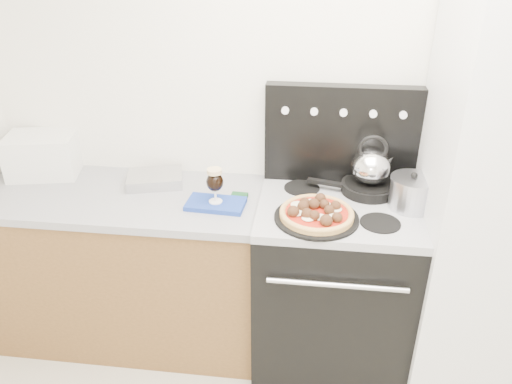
% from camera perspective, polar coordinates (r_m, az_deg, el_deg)
% --- Properties ---
extents(room_shell, '(3.52, 3.01, 2.52)m').
position_cam_1_polar(room_shell, '(1.47, 8.09, -6.61)').
color(room_shell, '#B8B19C').
rests_on(room_shell, ground).
extents(base_cabinet, '(1.45, 0.60, 0.86)m').
position_cam_1_polar(base_cabinet, '(2.85, -14.39, -8.48)').
color(base_cabinet, brown).
rests_on(base_cabinet, ground).
extents(countertop, '(1.48, 0.63, 0.04)m').
position_cam_1_polar(countertop, '(2.62, -15.52, -0.49)').
color(countertop, '#96969C').
rests_on(countertop, base_cabinet).
extents(stove_body, '(0.76, 0.65, 0.88)m').
position_cam_1_polar(stove_body, '(2.66, 8.62, -10.52)').
color(stove_body, black).
rests_on(stove_body, ground).
extents(cooktop, '(0.76, 0.65, 0.04)m').
position_cam_1_polar(cooktop, '(2.41, 9.38, -1.87)').
color(cooktop, '#ADADB2').
rests_on(cooktop, stove_body).
extents(backguard, '(0.76, 0.08, 0.50)m').
position_cam_1_polar(backguard, '(2.54, 9.70, 6.48)').
color(backguard, black).
rests_on(backguard, cooktop).
extents(fridge, '(0.64, 0.68, 1.90)m').
position_cam_1_polar(fridge, '(2.50, 25.68, -1.95)').
color(fridge, silver).
rests_on(fridge, ground).
extents(toaster_oven, '(0.40, 0.33, 0.22)m').
position_cam_1_polar(toaster_oven, '(2.91, -23.14, 3.95)').
color(toaster_oven, silver).
rests_on(toaster_oven, countertop).
extents(foil_sheet, '(0.32, 0.27, 0.06)m').
position_cam_1_polar(foil_sheet, '(2.65, -11.45, 1.49)').
color(foil_sheet, silver).
rests_on(foil_sheet, countertop).
extents(oven_mitt, '(0.29, 0.18, 0.02)m').
position_cam_1_polar(oven_mitt, '(2.40, -4.62, -1.37)').
color(oven_mitt, '#1C3999').
rests_on(oven_mitt, countertop).
extents(beer_glass, '(0.10, 0.10, 0.18)m').
position_cam_1_polar(beer_glass, '(2.35, -4.71, 0.75)').
color(beer_glass, black).
rests_on(beer_glass, oven_mitt).
extents(pizza_pan, '(0.41, 0.41, 0.01)m').
position_cam_1_polar(pizza_pan, '(2.27, 6.92, -2.93)').
color(pizza_pan, '#252525').
rests_on(pizza_pan, cooktop).
extents(pizza, '(0.33, 0.33, 0.05)m').
position_cam_1_polar(pizza, '(2.25, 6.96, -2.28)').
color(pizza, '#EAC14F').
rests_on(pizza, pizza_pan).
extents(skillet, '(0.33, 0.33, 0.05)m').
position_cam_1_polar(skillet, '(2.53, 12.73, 0.49)').
color(skillet, black).
rests_on(skillet, cooktop).
extents(tea_kettle, '(0.24, 0.24, 0.21)m').
position_cam_1_polar(tea_kettle, '(2.48, 13.04, 3.15)').
color(tea_kettle, silver).
rests_on(tea_kettle, skillet).
extents(stock_pot, '(0.22, 0.22, 0.14)m').
position_cam_1_polar(stock_pot, '(2.42, 17.33, -0.19)').
color(stock_pot, '#B8BAC4').
rests_on(stock_pot, cooktop).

